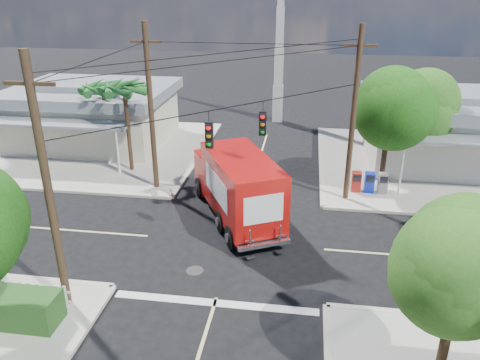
# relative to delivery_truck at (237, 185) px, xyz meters

# --- Properties ---
(ground) EXTENTS (120.00, 120.00, 0.00)m
(ground) POSITION_rel_delivery_truck_xyz_m (0.22, -2.42, -1.72)
(ground) COLOR black
(ground) RESTS_ON ground
(sidewalk_ne) EXTENTS (14.12, 14.12, 0.14)m
(sidewalk_ne) POSITION_rel_delivery_truck_xyz_m (11.10, 8.46, -1.65)
(sidewalk_ne) COLOR #ADA79C
(sidewalk_ne) RESTS_ON ground
(sidewalk_nw) EXTENTS (14.12, 14.12, 0.14)m
(sidewalk_nw) POSITION_rel_delivery_truck_xyz_m (-10.66, 8.46, -1.65)
(sidewalk_nw) COLOR #ADA79C
(sidewalk_nw) RESTS_ON ground
(road_markings) EXTENTS (32.00, 32.00, 0.01)m
(road_markings) POSITION_rel_delivery_truck_xyz_m (0.22, -3.89, -1.72)
(road_markings) COLOR beige
(road_markings) RESTS_ON ground
(building_ne) EXTENTS (11.80, 10.20, 4.50)m
(building_ne) POSITION_rel_delivery_truck_xyz_m (12.72, 9.55, 0.60)
(building_ne) COLOR beige
(building_ne) RESTS_ON sidewalk_ne
(building_nw) EXTENTS (10.80, 10.20, 4.30)m
(building_nw) POSITION_rel_delivery_truck_xyz_m (-11.78, 10.05, 0.50)
(building_nw) COLOR beige
(building_nw) RESTS_ON sidewalk_nw
(radio_tower) EXTENTS (0.80, 0.80, 17.00)m
(radio_tower) POSITION_rel_delivery_truck_xyz_m (0.72, 17.58, 3.92)
(radio_tower) COLOR silver
(radio_tower) RESTS_ON ground
(tree_ne_front) EXTENTS (4.21, 4.14, 6.66)m
(tree_ne_front) POSITION_rel_delivery_truck_xyz_m (7.43, 4.34, 3.04)
(tree_ne_front) COLOR #422D1C
(tree_ne_front) RESTS_ON sidewalk_ne
(tree_ne_back) EXTENTS (3.77, 3.66, 5.82)m
(tree_ne_back) POSITION_rel_delivery_truck_xyz_m (10.03, 6.54, 2.46)
(tree_ne_back) COLOR #422D1C
(tree_ne_back) RESTS_ON sidewalk_ne
(tree_se) EXTENTS (3.67, 3.54, 5.62)m
(tree_se) POSITION_rel_delivery_truck_xyz_m (7.23, -9.66, 2.32)
(tree_se) COLOR #422D1C
(tree_se) RESTS_ON sidewalk_se
(palm_nw_front) EXTENTS (3.01, 3.08, 5.59)m
(palm_nw_front) POSITION_rel_delivery_truck_xyz_m (-7.28, 5.08, 3.32)
(palm_nw_front) COLOR #422D1C
(palm_nw_front) RESTS_ON sidewalk_nw
(palm_nw_back) EXTENTS (3.01, 3.08, 5.19)m
(palm_nw_back) POSITION_rel_delivery_truck_xyz_m (-9.28, 6.58, 2.95)
(palm_nw_back) COLOR #422D1C
(palm_nw_back) RESTS_ON sidewalk_nw
(utility_poles) EXTENTS (12.00, 10.68, 9.00)m
(utility_poles) POSITION_rel_delivery_truck_xyz_m (-1.36, -0.81, 2.95)
(utility_poles) COLOR #473321
(utility_poles) RESTS_ON ground
(vending_boxes) EXTENTS (1.90, 0.50, 1.10)m
(vending_boxes) POSITION_rel_delivery_truck_xyz_m (6.72, 3.78, -1.03)
(vending_boxes) COLOR #A81E17
(vending_boxes) RESTS_ON sidewalk_ne
(delivery_truck) EXTENTS (5.57, 8.02, 3.39)m
(delivery_truck) POSITION_rel_delivery_truck_xyz_m (0.00, 0.00, 0.00)
(delivery_truck) COLOR black
(delivery_truck) RESTS_ON ground
(parked_car) EXTENTS (5.60, 3.84, 1.42)m
(parked_car) POSITION_rel_delivery_truck_xyz_m (11.01, -0.24, -1.01)
(parked_car) COLOR silver
(parked_car) RESTS_ON ground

